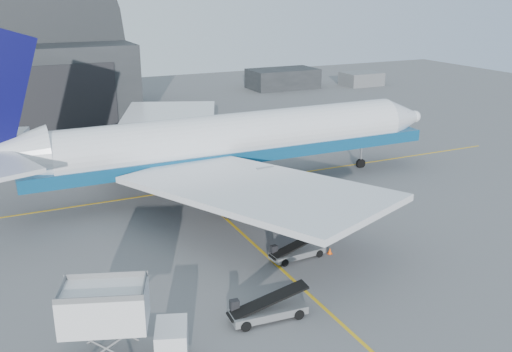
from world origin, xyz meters
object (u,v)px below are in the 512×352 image
airliner (220,142)px  belt_loader_b (296,252)px  belt_loader_a (267,310)px  pushback_tug (242,206)px  catering_truck (117,328)px

airliner → belt_loader_b: bearing=-92.4°
airliner → belt_loader_a: airliner is taller
pushback_tug → belt_loader_b: (-0.06, -10.46, -0.13)m
airliner → belt_loader_a: (-6.57, -24.12, -4.45)m
pushback_tug → catering_truck: bearing=-128.3°
airliner → belt_loader_a: size_ratio=9.72×
belt_loader_a → belt_loader_b: belt_loader_a is taller
belt_loader_a → belt_loader_b: size_ratio=1.13×
catering_truck → belt_loader_a: bearing=24.2°
pushback_tug → airliner: bearing=86.9°
pushback_tug → belt_loader_b: belt_loader_b is taller
belt_loader_b → airliner: bearing=83.4°
airliner → catering_truck: size_ratio=6.99×
pushback_tug → belt_loader_b: size_ratio=0.84×
airliner → pushback_tug: size_ratio=12.99×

